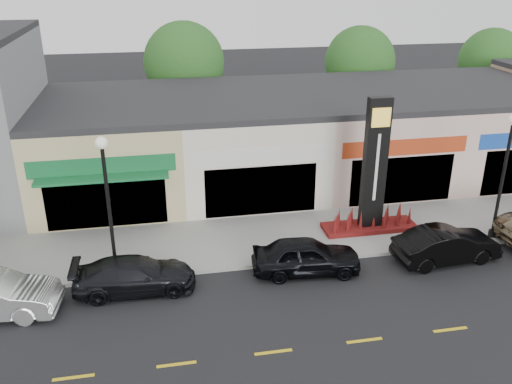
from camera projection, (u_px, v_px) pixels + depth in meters
ground at (335, 289)px, 20.11m from camera, size 120.00×120.00×0.00m
sidewalk at (304, 234)px, 24.01m from camera, size 52.00×4.30×0.15m
curb at (318, 260)px, 21.98m from camera, size 52.00×0.20×0.15m
shop_beige at (110, 146)px, 28.06m from camera, size 7.00×10.85×4.80m
shop_cream at (243, 139)px, 29.28m from camera, size 7.00×10.01×4.80m
shop_pink_w at (366, 132)px, 30.48m from camera, size 7.00×10.01×4.80m
shop_pink_e at (479, 125)px, 31.68m from camera, size 7.00×10.01×4.80m
tree_rear_west at (184, 62)px, 34.99m from camera, size 5.20×5.20×7.83m
tree_rear_mid at (360, 62)px, 37.19m from camera, size 4.80×4.80×7.29m
tree_rear_east at (491, 61)px, 39.01m from camera, size 4.60×4.60×6.94m
lamp_west_near at (107, 193)px, 19.63m from camera, size 0.44×0.44×5.47m
lamp_east_near at (505, 165)px, 22.38m from camera, size 0.44×0.44×5.47m
pylon_sign at (373, 185)px, 23.52m from camera, size 4.20×1.30×6.00m
car_dark_sedan at (135, 275)px, 19.82m from camera, size 1.86×4.46×1.29m
car_black_sedan at (306, 256)px, 20.97m from camera, size 2.08×4.34×1.43m
car_black_conv at (446, 245)px, 21.78m from camera, size 1.86×4.43×1.42m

